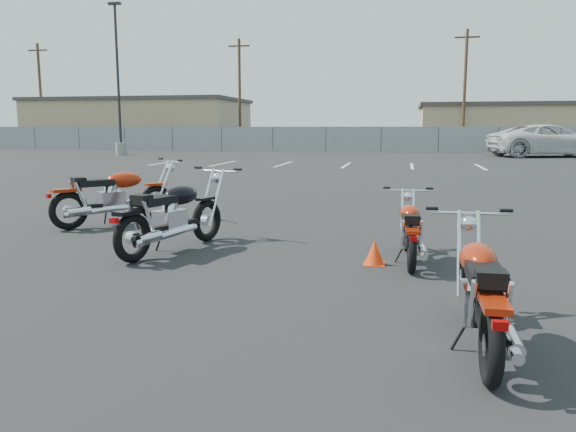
% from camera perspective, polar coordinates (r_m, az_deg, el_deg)
% --- Properties ---
extents(ground, '(120.00, 120.00, 0.00)m').
position_cam_1_polar(ground, '(6.65, -2.74, -6.29)').
color(ground, black).
rests_on(ground, ground).
extents(motorcycle_front_red, '(1.87, 2.10, 1.16)m').
position_cam_1_polar(motorcycle_front_red, '(10.56, -17.28, 1.95)').
color(motorcycle_front_red, black).
rests_on(motorcycle_front_red, ground).
extents(motorcycle_second_black, '(1.17, 2.29, 1.13)m').
position_cam_1_polar(motorcycle_second_black, '(8.10, -11.64, 0.04)').
color(motorcycle_second_black, black).
rests_on(motorcycle_second_black, ground).
extents(motorcycle_third_red, '(0.71, 1.84, 0.90)m').
position_cam_1_polar(motorcycle_third_red, '(7.50, 12.33, -1.52)').
color(motorcycle_third_red, black).
rests_on(motorcycle_third_red, ground).
extents(motorcycle_rear_red, '(0.79, 2.04, 1.00)m').
position_cam_1_polar(motorcycle_rear_red, '(4.73, 18.97, -7.40)').
color(motorcycle_rear_red, black).
rests_on(motorcycle_rear_red, ground).
extents(training_cone_near, '(0.27, 0.27, 0.32)m').
position_cam_1_polar(training_cone_near, '(7.31, 8.76, -3.66)').
color(training_cone_near, '#F63A0C').
rests_on(training_cone_near, ground).
extents(training_cone_far, '(0.24, 0.24, 0.28)m').
position_cam_1_polar(training_cone_far, '(5.78, 18.63, -7.66)').
color(training_cone_far, '#F63A0C').
rests_on(training_cone_far, ground).
extents(light_pole_west, '(0.80, 0.70, 9.31)m').
position_cam_1_polar(light_pole_west, '(37.45, -16.72, 9.56)').
color(light_pole_west, gray).
rests_on(light_pole_west, ground).
extents(chainlink_fence, '(80.06, 0.06, 1.80)m').
position_cam_1_polar(chainlink_fence, '(41.25, 9.44, 7.70)').
color(chainlink_fence, slate).
rests_on(chainlink_fence, ground).
extents(tan_building_west, '(18.40, 10.40, 4.30)m').
position_cam_1_polar(tan_building_west, '(53.67, -14.70, 9.15)').
color(tan_building_west, tan).
rests_on(tan_building_west, ground).
extents(tan_building_east, '(14.40, 9.40, 3.70)m').
position_cam_1_polar(tan_building_east, '(50.91, 21.32, 8.52)').
color(tan_building_east, tan).
rests_on(tan_building_east, ground).
extents(utility_pole_a, '(1.80, 0.24, 9.00)m').
position_cam_1_polar(utility_pole_a, '(55.23, -23.84, 11.30)').
color(utility_pole_a, '#3F2B1D').
rests_on(utility_pole_a, ground).
extents(utility_pole_b, '(1.80, 0.24, 9.00)m').
position_cam_1_polar(utility_pole_b, '(48.26, -4.93, 12.46)').
color(utility_pole_b, '#3F2B1D').
rests_on(utility_pole_b, ground).
extents(utility_pole_c, '(1.80, 0.24, 9.00)m').
position_cam_1_polar(utility_pole_c, '(45.52, 17.51, 12.29)').
color(utility_pole_c, '#3F2B1D').
rests_on(utility_pole_c, ground).
extents(parking_line_stripes, '(15.12, 4.00, 0.01)m').
position_cam_1_polar(parking_line_stripes, '(26.58, 2.69, 5.22)').
color(parking_line_stripes, silver).
rests_on(parking_line_stripes, ground).
extents(white_van, '(4.96, 8.53, 3.04)m').
position_cam_1_polar(white_van, '(37.26, 25.04, 7.81)').
color(white_van, silver).
rests_on(white_van, ground).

